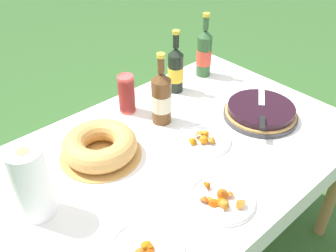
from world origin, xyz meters
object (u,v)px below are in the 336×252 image
Objects in this scene: snack_plate_near at (204,139)px; cider_bottle_green at (204,53)px; cider_bottle_amber at (161,98)px; snack_plate_left at (146,251)px; juice_bottle_red at (176,69)px; paper_towel_roll at (32,183)px; bundt_cake at (100,146)px; snack_plate_right at (221,199)px; serving_knife at (262,109)px; berry_tart at (261,112)px; cup_stack at (127,94)px.

cider_bottle_green is at bearing 43.69° from snack_plate_near.
snack_plate_left is (-0.47, -0.47, -0.11)m from cider_bottle_amber.
juice_bottle_red reaches higher than paper_towel_roll.
bundt_cake is 0.49m from snack_plate_right.
serving_knife is at bearing -42.35° from cider_bottle_amber.
cider_bottle_amber reaches higher than berry_tart.
paper_towel_roll is (-0.63, -0.12, 0.01)m from cider_bottle_amber.
cider_bottle_green is 0.58m from snack_plate_near.
bundt_cake is at bearing 18.43° from paper_towel_roll.
berry_tart is 1.02× the size of bundt_cake.
juice_bottle_red is at bearing 16.83° from bundt_cake.
snack_plate_near is at bearing 171.21° from berry_tart.
cup_stack is at bearing 33.86° from bundt_cake.
cider_bottle_amber is 1.43× the size of snack_plate_near.
juice_bottle_red is 1.38× the size of snack_plate_near.
paper_towel_roll is (-0.65, 0.10, 0.11)m from snack_plate_near.
cup_stack is at bearing 56.71° from snack_plate_left.
snack_plate_near is at bearing -30.24° from bundt_cake.
paper_towel_roll is (-0.15, 0.35, 0.12)m from snack_plate_left.
berry_tart is at bearing -0.00° from serving_knife.
juice_bottle_red is at bearing 62.53° from snack_plate_near.
berry_tart and snack_plate_right have the same top height.
cider_bottle_amber reaches higher than juice_bottle_red.
snack_plate_left is at bearing -166.26° from berry_tart.
paper_towel_roll is (-0.94, 0.17, 0.06)m from serving_knife.
snack_plate_right is 0.89× the size of paper_towel_roll.
snack_plate_right is (-0.16, -0.48, -0.10)m from cider_bottle_amber.
serving_knife is 0.43m from cider_bottle_amber.
paper_towel_roll is (-0.85, -0.27, 0.01)m from juice_bottle_red.
serving_knife is 0.51m from snack_plate_right.
snack_plate_near is 0.87× the size of paper_towel_roll.
berry_tart is 1.05× the size of juice_bottle_red.
cider_bottle_green is at bearing 77.06° from berry_tart.
snack_plate_left is at bearing -66.26° from paper_towel_roll.
paper_towel_roll is at bearing 133.12° from serving_knife.
berry_tart is 1.01× the size of cider_bottle_amber.
cider_bottle_green reaches higher than cider_bottle_amber.
paper_towel_roll reaches higher than snack_plate_near.
cider_bottle_amber is 0.64m from paper_towel_roll.
snack_plate_left is 0.40m from paper_towel_roll.
cup_stack is 0.63m from paper_towel_roll.
cider_bottle_green is (0.12, 0.46, 0.06)m from serving_knife.
paper_towel_roll is at bearing -153.89° from cup_stack.
paper_towel_roll is at bearing -164.94° from cider_bottle_green.
cup_stack reaches higher than bundt_cake.
paper_towel_roll is (-1.06, -0.29, 0.00)m from cider_bottle_green.
snack_plate_left is at bearing -153.89° from snack_plate_near.
juice_bottle_red is 0.43m from snack_plate_near.
serving_knife is 1.04× the size of juice_bottle_red.
juice_bottle_red is 1.35× the size of snack_plate_left.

